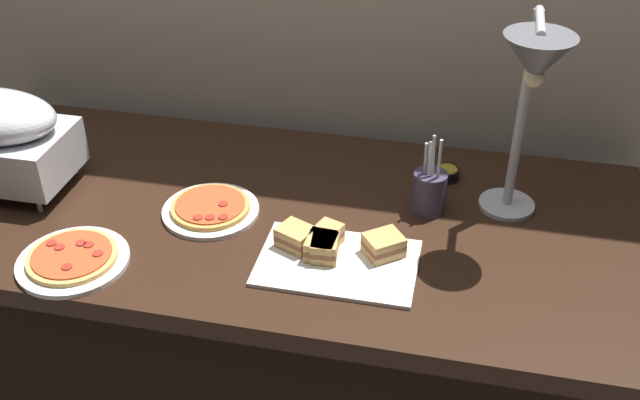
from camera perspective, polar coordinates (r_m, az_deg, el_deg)
buffet_table at (r=2.14m, az=-3.72°, el=-9.02°), size 1.90×0.84×0.76m
heat_lamp at (r=1.66m, az=15.83°, el=8.85°), size 0.15×0.30×0.53m
pizza_plate_front at (r=1.90m, az=-8.31°, el=-0.67°), size 0.24×0.24×0.03m
pizza_plate_center at (r=1.81m, az=-18.27°, el=-4.27°), size 0.26×0.26×0.03m
sandwich_platter at (r=1.72m, az=1.10°, el=-3.91°), size 0.36×0.24×0.06m
sauce_cup_near at (r=2.04m, az=9.61°, el=2.03°), size 0.07×0.07×0.03m
utensil_holder at (r=1.88m, az=8.30°, el=0.68°), size 0.08×0.08×0.22m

